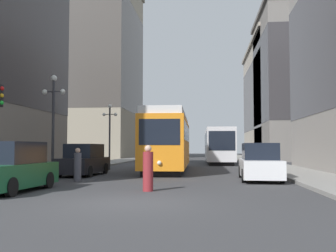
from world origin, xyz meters
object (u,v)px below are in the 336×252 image
pedestrian_crossing_far (148,170)px  lamp_post_left_far (110,124)px  streetcar (168,141)px  parked_car_right_far (260,163)px  transit_bus (218,144)px  lamp_post_left_near (53,109)px  parked_car_left_near (10,168)px  parked_car_left_mid (84,161)px  pedestrian_crossing_near (78,166)px

pedestrian_crossing_far → lamp_post_left_far: bearing=57.7°
streetcar → parked_car_right_far: streetcar is taller
transit_bus → lamp_post_left_near: bearing=-121.2°
parked_car_left_near → parked_car_right_far: same height
parked_car_left_mid → lamp_post_left_far: size_ratio=0.88×
parked_car_left_mid → parked_car_left_near: bearing=-88.4°
parked_car_left_mid → lamp_post_left_far: 13.89m
streetcar → lamp_post_left_far: lamp_post_left_far is taller
pedestrian_crossing_near → streetcar: bearing=67.7°
parked_car_left_mid → streetcar: bearing=49.4°
streetcar → parked_car_right_far: 9.21m
parked_car_left_near → lamp_post_left_far: 22.26m
pedestrian_crossing_near → lamp_post_left_near: 5.79m
streetcar → pedestrian_crossing_far: 12.89m
parked_car_left_near → parked_car_right_far: size_ratio=0.90×
parked_car_left_near → parked_car_right_far: 11.42m
parked_car_right_far → pedestrian_crossing_far: 7.15m
transit_bus → parked_car_left_near: bearing=-108.8°
pedestrian_crossing_far → lamp_post_left_near: size_ratio=0.29×
parked_car_right_far → lamp_post_left_far: bearing=-51.8°
parked_car_left_near → parked_car_left_mid: same height
parked_car_left_near → pedestrian_crossing_far: size_ratio=2.65×
lamp_post_left_near → parked_car_right_far: bearing=-12.4°
parked_car_right_far → lamp_post_left_near: lamp_post_left_near is taller
lamp_post_left_near → lamp_post_left_far: size_ratio=1.04×
streetcar → lamp_post_left_far: 10.76m
parked_car_left_mid → pedestrian_crossing_far: 9.32m
streetcar → pedestrian_crossing_far: (0.51, -12.81, -1.31)m
streetcar → lamp_post_left_near: bearing=-143.7°
streetcar → transit_bus: streetcar is taller
streetcar → pedestrian_crossing_far: bearing=-89.1°
lamp_post_left_far → parked_car_left_mid: bearing=-81.9°
streetcar → lamp_post_left_far: (-6.36, 8.51, 1.68)m
parked_car_right_far → lamp_post_left_near: (-11.61, 2.55, 3.07)m
parked_car_left_near → lamp_post_left_far: lamp_post_left_far is taller
parked_car_right_far → parked_car_left_mid: bearing=-12.4°
parked_car_left_near → parked_car_left_mid: bearing=92.3°
parked_car_left_mid → parked_car_right_far: bearing=-13.1°
transit_bus → parked_car_left_mid: 19.62m
parked_car_left_mid → parked_car_right_far: 10.04m
lamp_post_left_far → parked_car_right_far: bearing=-54.0°
lamp_post_left_far → pedestrian_crossing_near: bearing=-80.7°
parked_car_left_mid → lamp_post_left_near: bearing=-178.8°
pedestrian_crossing_near → lamp_post_left_far: size_ratio=0.29×
streetcar → pedestrian_crossing_near: size_ratio=8.35×
parked_car_left_mid → pedestrian_crossing_near: parked_car_left_mid is taller
transit_bus → pedestrian_crossing_far: 25.87m
parked_car_left_mid → lamp_post_left_far: (-1.90, 13.44, 2.94)m
streetcar → parked_car_left_near: streetcar is taller
transit_bus → pedestrian_crossing_near: bearing=-110.0°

